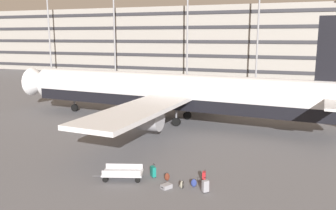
% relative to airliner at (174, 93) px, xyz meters
% --- Properties ---
extents(ground_plane, '(600.00, 600.00, 0.00)m').
position_rel_airliner_xyz_m(ground_plane, '(-3.26, -2.45, -3.18)').
color(ground_plane, '#5B5B60').
extents(terminal_structure, '(148.36, 16.77, 16.01)m').
position_rel_airliner_xyz_m(terminal_structure, '(-3.26, 51.66, 4.82)').
color(terminal_structure, gray).
rests_on(terminal_structure, ground_plane).
extents(airliner, '(40.48, 32.75, 10.94)m').
position_rel_airliner_xyz_m(airliner, '(0.00, 0.00, 0.00)').
color(airliner, silver).
rests_on(airliner, ground_plane).
extents(light_mast_far_left, '(1.80, 0.50, 25.14)m').
position_rel_airliner_xyz_m(light_mast_far_left, '(-45.98, 38.47, 11.12)').
color(light_mast_far_left, gray).
rests_on(light_mast_far_left, ground_plane).
extents(light_mast_left, '(1.80, 0.50, 23.01)m').
position_rel_airliner_xyz_m(light_mast_left, '(-27.70, 38.47, 10.03)').
color(light_mast_left, gray).
rests_on(light_mast_left, ground_plane).
extents(light_mast_center_left, '(1.80, 0.50, 19.65)m').
position_rel_airliner_xyz_m(light_mast_center_left, '(-10.07, 38.47, 8.30)').
color(light_mast_center_left, gray).
rests_on(light_mast_center_left, ground_plane).
extents(light_mast_center_right, '(1.80, 0.50, 22.27)m').
position_rel_airliner_xyz_m(light_mast_center_right, '(4.72, 38.47, 9.65)').
color(light_mast_center_right, gray).
rests_on(light_mast_center_right, ground_plane).
extents(suitcase_scuffed, '(0.71, 0.76, 0.26)m').
position_rel_airliner_xyz_m(suitcase_scuffed, '(5.06, -16.26, -3.06)').
color(suitcase_scuffed, gray).
rests_on(suitcase_scuffed, ground_plane).
extents(suitcase_upright, '(0.27, 0.43, 0.79)m').
position_rel_airliner_xyz_m(suitcase_upright, '(6.98, -14.50, -2.83)').
color(suitcase_upright, '#B21E23').
rests_on(suitcase_upright, ground_plane).
extents(suitcase_small, '(0.45, 0.45, 0.92)m').
position_rel_airliner_xyz_m(suitcase_small, '(7.45, -16.01, -2.79)').
color(suitcase_small, gray).
rests_on(suitcase_small, ground_plane).
extents(suitcase_red, '(0.51, 0.52, 0.89)m').
position_rel_airliner_xyz_m(suitcase_red, '(3.63, -14.89, -2.80)').
color(suitcase_red, '#147266').
rests_on(suitcase_red, ground_plane).
extents(backpack_black, '(0.40, 0.29, 0.56)m').
position_rel_airliner_xyz_m(backpack_black, '(6.59, -15.50, -2.94)').
color(backpack_black, navy).
rests_on(backpack_black, ground_plane).
extents(backpack_large, '(0.25, 0.33, 0.54)m').
position_rel_airliner_xyz_m(backpack_large, '(5.94, -15.96, -2.95)').
color(backpack_large, gray).
rests_on(backpack_large, ground_plane).
extents(backpack_purple, '(0.41, 0.38, 0.56)m').
position_rel_airliner_xyz_m(backpack_purple, '(4.71, -15.16, -2.94)').
color(backpack_purple, '#592619').
rests_on(backpack_purple, ground_plane).
extents(baggage_cart, '(3.35, 2.03, 0.82)m').
position_rel_airliner_xyz_m(baggage_cart, '(1.89, -15.90, -2.76)').
color(baggage_cart, '#B7B7BC').
rests_on(baggage_cart, ground_plane).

